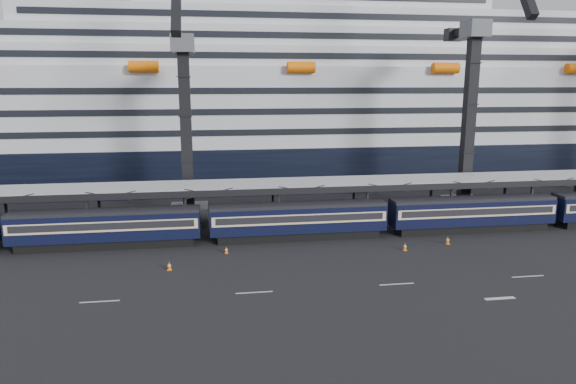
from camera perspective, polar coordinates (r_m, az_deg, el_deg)
ground at (r=48.93m, az=12.56°, el=-8.08°), size 260.00×260.00×0.00m
lane_markings at (r=48.14m, az=24.05°, el=-9.20°), size 111.00×4.27×0.02m
train at (r=56.08m, az=4.57°, el=-2.88°), size 133.05×3.00×4.05m
canopy at (r=60.35m, az=8.08°, el=1.07°), size 130.00×6.25×5.53m
cruise_ship at (r=90.29m, az=1.74°, el=9.31°), size 214.09×28.84×34.00m
crane_dark_near at (r=61.63m, az=-11.31°, el=7.45°), size 4.50×17.75×35.08m
crane_dark_mid at (r=68.41m, az=19.69°, el=8.62°), size 4.50×18.24×39.64m
traffic_cone_b at (r=48.00m, az=-13.06°, el=-7.98°), size 0.42×0.42×0.84m
traffic_cone_c at (r=51.57m, az=-6.87°, el=-6.40°), size 0.36×0.36×0.73m
traffic_cone_d at (r=56.62m, az=17.32°, el=-5.13°), size 0.43×0.43×0.86m
traffic_cone_e at (r=53.39m, az=12.87°, el=-5.94°), size 0.41×0.41×0.81m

